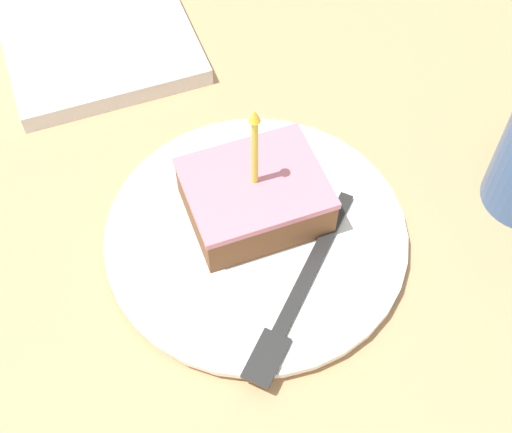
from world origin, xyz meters
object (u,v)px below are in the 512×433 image
object	(u,v)px
cake_slice	(255,196)
plate	(256,236)
marble_board	(88,12)
fork	(298,295)

from	to	relation	value
cake_slice	plate	bearing A→B (deg)	-17.67
marble_board	fork	bearing A→B (deg)	11.19
cake_slice	marble_board	distance (m)	0.34
cake_slice	marble_board	world-z (taller)	cake_slice
plate	fork	size ratio (longest dim) A/B	1.75
plate	fork	world-z (taller)	fork
fork	marble_board	world-z (taller)	fork
fork	marble_board	size ratio (longest dim) A/B	0.52
plate	cake_slice	world-z (taller)	cake_slice
plate	marble_board	bearing A→B (deg)	-168.10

